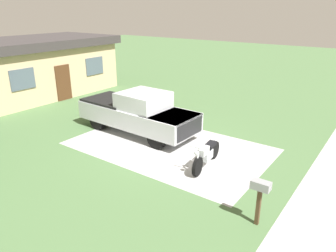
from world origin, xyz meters
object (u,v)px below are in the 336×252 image
at_px(motorcycle, 206,154).
at_px(pickup_truck, 136,112).
at_px(neighbor_house, 37,66).
at_px(mailbox, 260,191).

distance_m(motorcycle, pickup_truck, 4.35).
relative_size(pickup_truck, neighbor_house, 0.59).
xyz_separation_m(mailbox, neighbor_house, (4.65, 16.45, 0.81)).
bearing_deg(pickup_truck, neighbor_house, 81.12).
bearing_deg(pickup_truck, motorcycle, -104.74).
bearing_deg(motorcycle, neighbor_house, 79.31).
xyz_separation_m(pickup_truck, neighbor_house, (1.50, 9.61, 0.84)).
bearing_deg(pickup_truck, mailbox, -114.70).
bearing_deg(mailbox, pickup_truck, 65.30).
height_order(pickup_truck, neighbor_house, neighbor_house).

